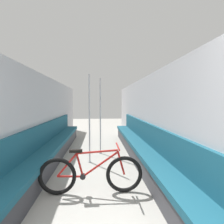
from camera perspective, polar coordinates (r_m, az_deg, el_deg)
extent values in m
cube|color=#B2B2B7|center=(4.47, -23.11, -2.09)|extent=(0.10, 10.63, 2.17)
cube|color=#B2B2B7|center=(4.43, 12.88, -1.96)|extent=(0.10, 10.63, 2.17)
cube|color=#3D3D42|center=(4.53, -19.49, -13.69)|extent=(0.39, 6.58, 0.35)
cube|color=#195166|center=(4.47, -19.55, -10.90)|extent=(0.46, 6.58, 0.10)
cube|color=#195166|center=(4.46, -22.08, -7.00)|extent=(0.07, 6.58, 0.50)
cube|color=#3D3D42|center=(4.50, 9.32, -13.66)|extent=(0.39, 6.58, 0.35)
cube|color=#195166|center=(4.44, 9.35, -10.85)|extent=(0.46, 6.58, 0.10)
cube|color=#195166|center=(4.43, 11.88, -6.91)|extent=(0.07, 6.58, 0.50)
torus|color=black|center=(3.09, -17.41, -19.42)|extent=(0.60, 0.06, 0.60)
torus|color=black|center=(3.05, 4.02, -19.61)|extent=(0.60, 0.06, 0.60)
cylinder|color=#B21E19|center=(3.06, -13.49, -19.78)|extent=(0.40, 0.03, 0.05)
cylinder|color=#B21E19|center=(3.00, -14.60, -16.51)|extent=(0.32, 0.03, 0.37)
cylinder|color=#B21E19|center=(2.96, -10.60, -16.28)|extent=(0.14, 0.03, 0.43)
cylinder|color=#B21E19|center=(2.95, -3.81, -16.63)|extent=(0.58, 0.03, 0.42)
cylinder|color=#B21E19|center=(2.89, -4.92, -12.82)|extent=(0.67, 0.03, 0.07)
cylinder|color=#B21E19|center=(2.97, 2.96, -16.20)|extent=(0.14, 0.03, 0.40)
cylinder|color=black|center=(3.03, -9.48, -20.05)|extent=(0.09, 0.06, 0.09)
cube|color=black|center=(2.91, -11.72, -12.34)|extent=(0.20, 0.07, 0.04)
cylinder|color=#B21E19|center=(2.88, 1.90, -11.16)|extent=(0.02, 0.46, 0.02)
cylinder|color=gray|center=(5.21, -3.79, -13.22)|extent=(0.08, 0.08, 0.01)
cylinder|color=silver|center=(5.02, -3.83, -1.40)|extent=(0.04, 0.04, 2.15)
cylinder|color=gray|center=(4.52, -7.27, -15.87)|extent=(0.08, 0.08, 0.01)
cylinder|color=silver|center=(4.29, -7.37, -2.21)|extent=(0.04, 0.04, 2.15)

